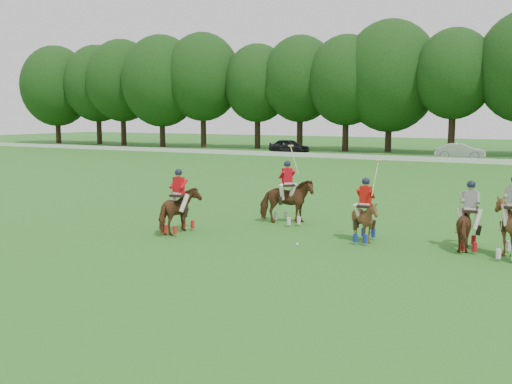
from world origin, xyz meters
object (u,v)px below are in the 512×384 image
at_px(car_left, 289,146).
at_px(car_mid, 460,151).
at_px(polo_red_c, 365,220).
at_px(polo_ball, 297,244).
at_px(polo_red_a, 179,210).
at_px(polo_red_b, 287,201).
at_px(polo_stripe_a, 469,226).

height_order(car_left, car_mid, car_left).
distance_m(polo_red_c, polo_ball, 2.40).
relative_size(polo_red_a, polo_red_b, 0.77).
bearing_deg(polo_red_c, car_mid, 93.55).
relative_size(car_left, polo_stripe_a, 2.08).
xyz_separation_m(polo_red_a, polo_red_c, (6.23, 1.61, -0.07)).
relative_size(polo_red_a, polo_ball, 25.21).
height_order(car_mid, polo_ball, car_mid).
bearing_deg(polo_red_c, polo_red_b, 154.10).
distance_m(car_mid, polo_stripe_a, 38.32).
distance_m(polo_red_a, polo_red_c, 6.44).
bearing_deg(polo_ball, polo_red_c, 40.28).
xyz_separation_m(car_left, polo_red_a, (13.71, -39.95, 0.05)).
bearing_deg(polo_red_c, car_left, 117.48).
relative_size(car_mid, polo_red_b, 1.53).
height_order(polo_stripe_a, polo_ball, polo_stripe_a).
xyz_separation_m(polo_red_b, polo_ball, (1.83, -3.23, -0.83)).
xyz_separation_m(polo_red_b, polo_stripe_a, (6.75, -1.31, -0.11)).
height_order(car_mid, polo_stripe_a, polo_stripe_a).
height_order(polo_red_a, polo_red_c, polo_red_c).
relative_size(polo_red_a, polo_stripe_a, 1.05).
height_order(polo_red_b, polo_stripe_a, polo_red_b).
bearing_deg(polo_red_b, car_mid, 88.11).
height_order(car_left, polo_red_b, polo_red_b).
height_order(car_mid, polo_red_c, polo_red_c).
relative_size(polo_red_b, polo_red_c, 1.11).
height_order(polo_red_a, polo_stripe_a, polo_red_a).
relative_size(car_left, polo_ball, 49.67).
relative_size(car_left, polo_red_c, 1.68).
distance_m(car_left, polo_ball, 43.79).
bearing_deg(polo_ball, polo_stripe_a, 21.23).
xyz_separation_m(car_mid, polo_red_c, (2.38, -38.34, 0.00)).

